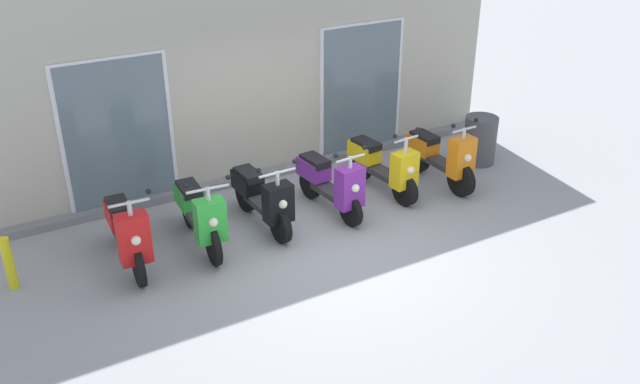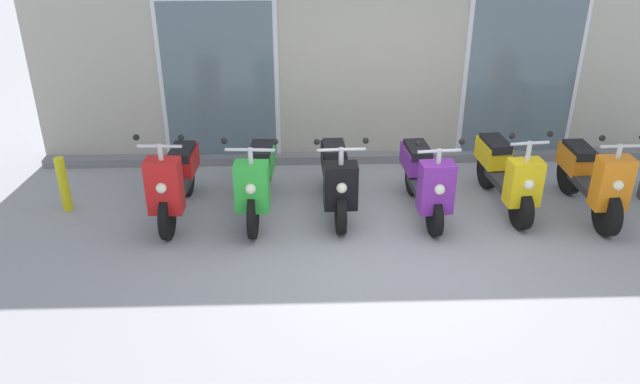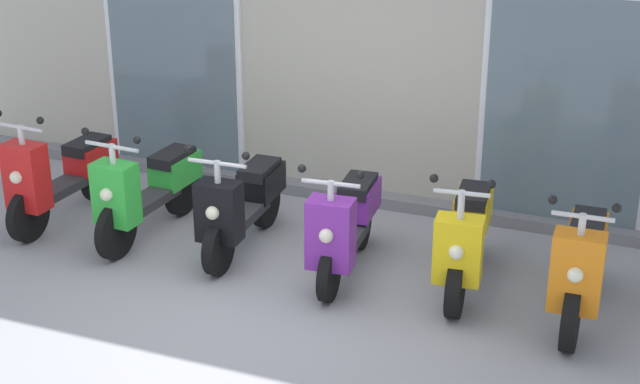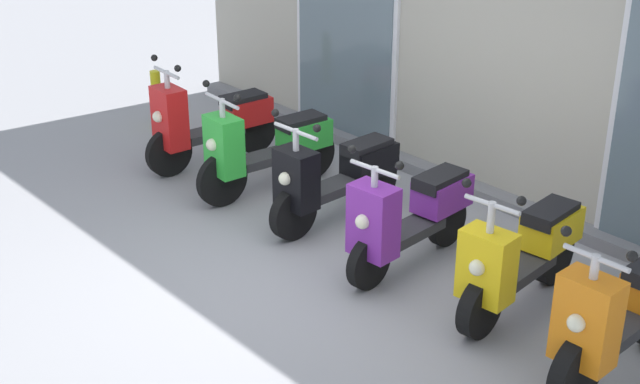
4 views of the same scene
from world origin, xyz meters
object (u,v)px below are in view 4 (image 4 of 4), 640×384
at_px(scooter_red, 209,121).
at_px(curb_bollard, 157,99).
at_px(scooter_black, 336,177).
at_px(scooter_orange, 621,316).
at_px(scooter_yellow, 521,256).
at_px(scooter_purple, 409,215).
at_px(scooter_green, 266,147).

xyz_separation_m(scooter_red, curb_bollard, (-1.40, 0.20, -0.14)).
distance_m(scooter_red, curb_bollard, 1.42).
bearing_deg(scooter_black, scooter_orange, -3.22).
bearing_deg(curb_bollard, scooter_yellow, -1.03).
bearing_deg(scooter_black, scooter_yellow, 0.73).
distance_m(scooter_purple, curb_bollard, 4.39).
bearing_deg(curb_bollard, scooter_black, -2.13).
relative_size(scooter_red, scooter_orange, 1.01).
relative_size(scooter_orange, curb_bollard, 2.26).
distance_m(scooter_green, scooter_yellow, 3.03).
bearing_deg(scooter_yellow, scooter_green, -178.24).
height_order(scooter_red, scooter_black, scooter_red).
distance_m(scooter_purple, scooter_orange, 2.00).
relative_size(scooter_yellow, curb_bollard, 2.21).
relative_size(scooter_purple, scooter_yellow, 0.97).
relative_size(scooter_green, scooter_purple, 1.09).
xyz_separation_m(scooter_red, scooter_green, (0.98, 0.01, -0.01)).
relative_size(scooter_green, scooter_black, 1.04).
relative_size(scooter_black, scooter_yellow, 1.01).
bearing_deg(scooter_orange, scooter_green, 178.49).
xyz_separation_m(scooter_green, scooter_purple, (2.00, -0.06, -0.00)).
relative_size(scooter_black, scooter_orange, 0.99).
relative_size(scooter_purple, scooter_orange, 0.95).
bearing_deg(scooter_red, curb_bollard, 171.91).
bearing_deg(scooter_purple, scooter_red, 178.98).
height_order(scooter_black, scooter_purple, scooter_purple).
bearing_deg(scooter_green, curb_bollard, 175.42).
bearing_deg(scooter_yellow, scooter_red, -178.54).
xyz_separation_m(scooter_green, scooter_orange, (4.00, -0.11, -0.02)).
bearing_deg(scooter_orange, scooter_yellow, 168.51).
xyz_separation_m(scooter_yellow, curb_bollard, (-5.40, 0.10, -0.11)).
bearing_deg(scooter_red, scooter_purple, -1.02).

